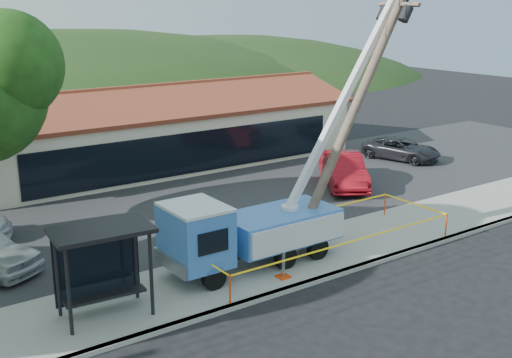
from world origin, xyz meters
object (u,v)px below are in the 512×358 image
Objects in this scene: utility_truck at (250,225)px; car_red at (343,188)px; car_dark at (401,161)px; leaning_pole at (356,105)px; bus_shelter at (101,250)px.

utility_truck reaches higher than car_red.
car_dark is (6.70, 2.24, 0.00)m from car_red.
leaning_pole reaches higher than bus_shelter.
utility_truck is 11.30m from car_red.
leaning_pole is at bearing -161.79° from car_dark.
leaning_pole is 2.15× the size of car_dark.
car_dark is at bearing 50.61° from car_red.
bus_shelter is at bearing -175.04° from utility_truck.
utility_truck is at bearing -170.86° from car_dark.
leaning_pole is 9.58m from car_red.
utility_truck is 3.50× the size of bus_shelter.
utility_truck is at bearing 9.87° from bus_shelter.
utility_truck reaches higher than bus_shelter.
car_red is 1.12× the size of car_dark.
car_red is (5.10, 5.98, -5.47)m from leaning_pole.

